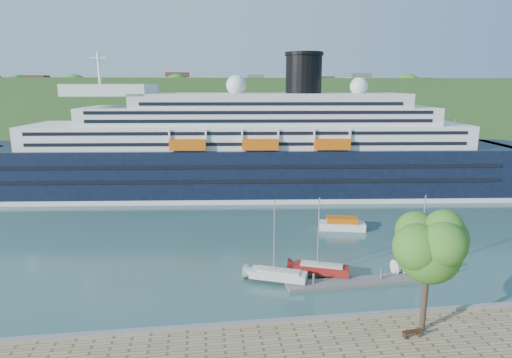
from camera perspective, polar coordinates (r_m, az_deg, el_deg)
The scene contains 11 objects.
ground at distance 42.21m, azimuth 11.07°, elevation -18.75°, with size 400.00×400.00×0.00m, color #2C4F4B.
far_hillside at distance 179.73m, azimuth -3.63°, elevation 9.39°, with size 400.00×50.00×24.00m, color #345F26.
quay_coping at distance 41.46m, azimuth 11.23°, elevation -17.53°, with size 220.00×0.50×0.30m, color slate.
cruise_ship at distance 85.20m, azimuth -2.59°, elevation 7.25°, with size 124.13×18.07×27.87m, color black, non-canonical shape.
park_bench at distance 40.18m, azimuth 20.04°, elevation -18.58°, with size 1.54×0.63×0.99m, color #402112, non-canonical shape.
promenade_tree at distance 39.21m, azimuth 21.90°, elevation -10.81°, with size 7.03×7.03×11.64m, color #32681B, non-canonical shape.
floating_pontoon at distance 50.59m, azimuth 14.26°, elevation -13.10°, with size 17.72×2.17×0.39m, color slate, non-canonical shape.
sailboat_white_near at distance 47.59m, azimuth 3.02°, elevation -8.70°, with size 7.01×1.95×9.06m, color silver, non-canonical shape.
sailboat_red at distance 49.62m, azimuth 8.85°, elevation -8.01°, with size 6.92×1.92×8.94m, color maroon, non-canonical shape.
sailboat_white_far at distance 54.09m, azimuth 21.69°, elevation -7.03°, with size 6.92×1.92×8.94m, color silver, non-canonical shape.
tender_launch at distance 66.99m, azimuth 11.39°, elevation -5.80°, with size 7.01×2.40×1.94m, color #CF570C, non-canonical shape.
Camera 1 is at (-12.21, -34.05, 21.75)m, focal length 30.00 mm.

